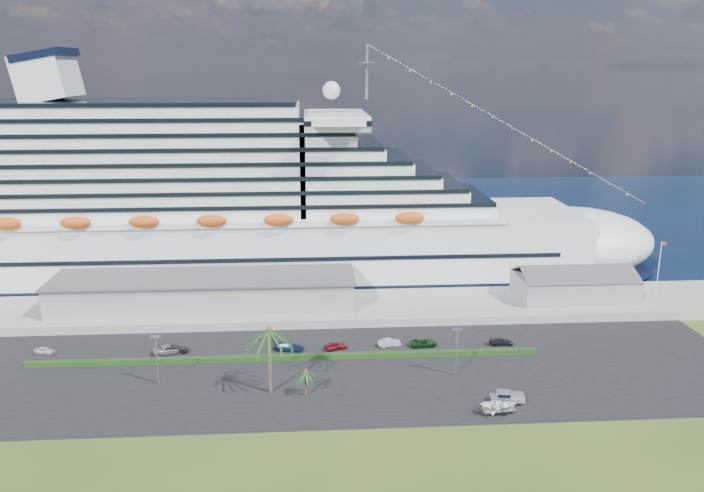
{
  "coord_description": "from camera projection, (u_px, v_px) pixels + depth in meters",
  "views": [
    {
      "loc": [
        -3.81,
        -94.04,
        49.34
      ],
      "look_at": [
        4.41,
        30.0,
        16.6
      ],
      "focal_mm": 35.0,
      "sensor_mm": 36.0,
      "label": 1
    }
  ],
  "objects": [
    {
      "name": "flagpole",
      "position": [
        659.0,
        267.0,
        144.52
      ],
      "size": [
        1.08,
        0.16,
        12.0
      ],
      "color": "silver",
      "rests_on": "wharf"
    },
    {
      "name": "terminal_building",
      "position": [
        205.0,
        291.0,
        139.28
      ],
      "size": [
        61.0,
        15.0,
        6.3
      ],
      "color": "gray",
      "rests_on": "wharf"
    },
    {
      "name": "wharf",
      "position": [
        328.0,
        307.0,
        141.92
      ],
      "size": [
        240.0,
        20.0,
        1.8
      ],
      "primitive_type": "cube",
      "color": "gray",
      "rests_on": "ground"
    },
    {
      "name": "boat_trailer",
      "position": [
        499.0,
        406.0,
        100.01
      ],
      "size": [
        6.38,
        4.51,
        1.79
      ],
      "color": "gray",
      "rests_on": "asphalt_lot"
    },
    {
      "name": "parked_car_4",
      "position": [
        336.0,
        346.0,
        122.63
      ],
      "size": [
        4.39,
        2.97,
        1.39
      ],
      "primitive_type": "imported",
      "rotation": [
        0.0,
        0.0,
        1.93
      ],
      "color": "maroon",
      "rests_on": "asphalt_lot"
    },
    {
      "name": "parked_car_0",
      "position": [
        45.0,
        350.0,
        120.81
      ],
      "size": [
        3.85,
        2.18,
        1.24
      ],
      "primitive_type": "imported",
      "rotation": [
        0.0,
        0.0,
        1.36
      ],
      "color": "silver",
      "rests_on": "asphalt_lot"
    },
    {
      "name": "ground",
      "position": [
        336.0,
        403.0,
        103.55
      ],
      "size": [
        420.0,
        420.0,
        0.0
      ],
      "primitive_type": "plane",
      "color": "#344D19",
      "rests_on": "ground"
    },
    {
      "name": "parked_car_5",
      "position": [
        390.0,
        343.0,
        124.08
      ],
      "size": [
        4.36,
        2.21,
        1.37
      ],
      "primitive_type": "imported",
      "rotation": [
        0.0,
        0.0,
        1.76
      ],
      "color": "silver",
      "rests_on": "asphalt_lot"
    },
    {
      "name": "parked_car_2",
      "position": [
        169.0,
        349.0,
        120.97
      ],
      "size": [
        6.05,
        4.2,
        1.53
      ],
      "primitive_type": "imported",
      "rotation": [
        0.0,
        0.0,
        1.9
      ],
      "color": "gray",
      "rests_on": "asphalt_lot"
    },
    {
      "name": "cruise_ship",
      "position": [
        231.0,
        210.0,
        159.68
      ],
      "size": [
        191.0,
        38.0,
        54.0
      ],
      "color": "silver",
      "rests_on": "ground"
    },
    {
      "name": "parked_car_7",
      "position": [
        501.0,
        342.0,
        124.64
      ],
      "size": [
        4.4,
        1.89,
        1.26
      ],
      "primitive_type": "imported",
      "rotation": [
        0.0,
        0.0,
        1.54
      ],
      "color": "black",
      "rests_on": "asphalt_lot"
    },
    {
      "name": "lamp_post_right",
      "position": [
        457.0,
        346.0,
        111.19
      ],
      "size": [
        1.6,
        0.35,
        8.27
      ],
      "color": "gray",
      "rests_on": "asphalt_lot"
    },
    {
      "name": "port_shed",
      "position": [
        574.0,
        286.0,
        144.35
      ],
      "size": [
        24.0,
        12.31,
        7.37
      ],
      "color": "gray",
      "rests_on": "wharf"
    },
    {
      "name": "water",
      "position": [
        319.0,
        218.0,
        228.99
      ],
      "size": [
        420.0,
        160.0,
        0.02
      ],
      "primitive_type": "cube",
      "color": "black",
      "rests_on": "ground"
    },
    {
      "name": "parked_car_3",
      "position": [
        288.0,
        346.0,
        122.15
      ],
      "size": [
        5.74,
        3.43,
        1.56
      ],
      "primitive_type": "imported",
      "rotation": [
        0.0,
        0.0,
        1.32
      ],
      "color": "#142446",
      "rests_on": "asphalt_lot"
    },
    {
      "name": "pickup_truck",
      "position": [
        507.0,
        396.0,
        103.25
      ],
      "size": [
        5.35,
        2.68,
        1.8
      ],
      "color": "black",
      "rests_on": "asphalt_lot"
    },
    {
      "name": "asphalt_lot",
      "position": [
        333.0,
        371.0,
        114.15
      ],
      "size": [
        140.0,
        38.0,
        0.12
      ],
      "primitive_type": "cube",
      "color": "black",
      "rests_on": "ground"
    },
    {
      "name": "parked_car_1",
      "position": [
        176.0,
        350.0,
        121.09
      ],
      "size": [
        4.06,
        1.42,
        1.34
      ],
      "primitive_type": "imported",
      "rotation": [
        0.0,
        0.0,
        1.57
      ],
      "color": "black",
      "rests_on": "asphalt_lot"
    },
    {
      "name": "palm_tall",
      "position": [
        269.0,
        338.0,
        104.43
      ],
      "size": [
        8.82,
        8.82,
        11.13
      ],
      "color": "#47301E",
      "rests_on": "ground"
    },
    {
      "name": "hedge",
      "position": [
        286.0,
        357.0,
        118.34
      ],
      "size": [
        88.0,
        1.1,
        0.9
      ],
      "primitive_type": "cube",
      "color": "black",
      "rests_on": "asphalt_lot"
    },
    {
      "name": "palm_short",
      "position": [
        306.0,
        374.0,
        104.74
      ],
      "size": [
        3.53,
        3.53,
        4.56
      ],
      "color": "#47301E",
      "rests_on": "ground"
    },
    {
      "name": "parked_car_6",
      "position": [
        423.0,
        343.0,
        124.03
      ],
      "size": [
        5.0,
        2.62,
        1.34
      ],
      "primitive_type": "imported",
      "rotation": [
        0.0,
        0.0,
        1.65
      ],
      "color": "#0E3912",
      "rests_on": "asphalt_lot"
    },
    {
      "name": "lamp_post_left",
      "position": [
        157.0,
        354.0,
        108.12
      ],
      "size": [
        1.6,
        0.35,
        8.27
      ],
      "color": "gray",
      "rests_on": "asphalt_lot"
    }
  ]
}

